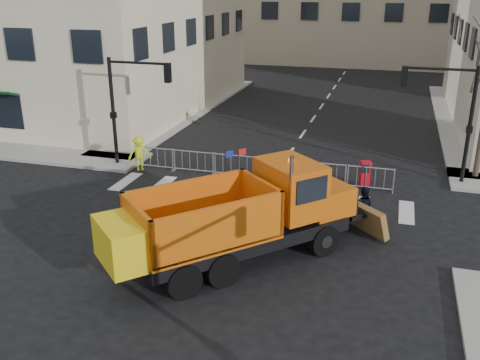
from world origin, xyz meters
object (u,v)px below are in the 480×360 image
(plow_truck, at_px, (236,216))
(worker, at_px, (139,153))
(cop_c, at_px, (322,188))
(cop_b, at_px, (363,207))
(cop_a, at_px, (328,202))
(newspaper_box, at_px, (365,173))

(plow_truck, xyz_separation_m, worker, (-7.00, 7.16, -0.69))
(cop_c, xyz_separation_m, worker, (-9.10, 2.11, 0.00))
(cop_b, distance_m, cop_c, 2.01)
(cop_a, relative_size, newspaper_box, 1.49)
(cop_b, bearing_deg, newspaper_box, -88.52)
(cop_b, bearing_deg, cop_a, -3.74)
(cop_a, xyz_separation_m, newspaper_box, (1.13, 4.14, -0.12))
(cop_a, xyz_separation_m, cop_b, (1.32, -0.06, -0.00))
(cop_a, distance_m, newspaper_box, 4.30)
(cop_a, relative_size, cop_c, 0.83)
(worker, xyz_separation_m, newspaper_box, (10.61, 1.03, -0.30))
(plow_truck, relative_size, worker, 5.27)
(plow_truck, relative_size, cop_a, 5.43)
(plow_truck, distance_m, worker, 10.03)
(cop_b, bearing_deg, worker, -17.46)
(cop_a, height_order, newspaper_box, cop_a)
(plow_truck, relative_size, newspaper_box, 8.10)
(cop_c, bearing_deg, cop_a, 78.05)
(cop_c, bearing_deg, worker, -45.45)
(cop_a, bearing_deg, plow_truck, 17.86)
(cop_c, bearing_deg, plow_truck, 34.97)
(cop_c, xyz_separation_m, newspaper_box, (1.51, 3.14, -0.29))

